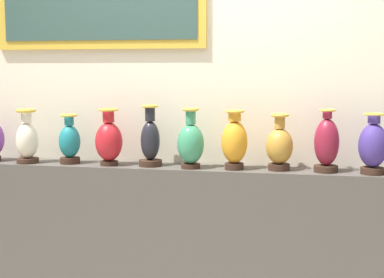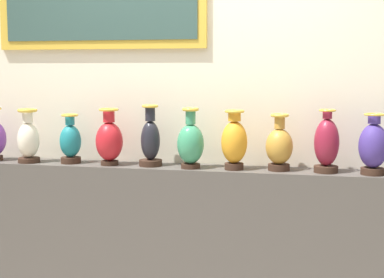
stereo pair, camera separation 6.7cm
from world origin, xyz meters
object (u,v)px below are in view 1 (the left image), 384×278
Objects in this scene: vase_onyx at (150,141)px; vase_burgundy at (327,144)px; vase_ivory at (27,139)px; vase_amber at (234,142)px; vase_indigo at (373,146)px; vase_crimson at (109,140)px; vase_jade at (191,143)px; vase_teal at (70,142)px; vase_ochre at (279,146)px.

vase_onyx is 1.15m from vase_burgundy.
vase_ivory is 1.44m from vase_amber.
vase_amber is 0.86m from vase_indigo.
vase_burgundy is at bearing 0.63° from vase_crimson.
vase_crimson is 0.28m from vase_onyx.
vase_jade reaches higher than vase_amber.
vase_crimson is 0.57m from vase_jade.
vase_burgundy is 1.05× the size of vase_indigo.
vase_amber is (0.28, 0.01, 0.01)m from vase_jade.
vase_burgundy reaches higher than vase_indigo.
vase_amber is at bearing -0.08° from vase_crimson.
vase_crimson is 0.99× the size of vase_amber.
vase_onyx reaches higher than vase_teal.
vase_ivory is 1.03× the size of vase_ochre.
vase_onyx is 1.13× the size of vase_ochre.
vase_burgundy is at bearing -0.43° from vase_onyx.
vase_onyx is 1.04× the size of vase_burgundy.
vase_amber is (1.44, 0.01, 0.02)m from vase_ivory.
vase_ochre is 0.57m from vase_indigo.
vase_amber is at bearing 179.77° from vase_indigo.
vase_teal is 0.86× the size of vase_jade.
vase_jade is 1.09× the size of vase_ochre.
vase_crimson reaches higher than vase_teal.
vase_indigo is at bearing -4.22° from vase_burgundy.
vase_onyx is (0.57, 0.00, 0.02)m from vase_teal.
vase_ochre is (0.29, 0.03, -0.03)m from vase_amber.
vase_indigo is at bearing -1.17° from vase_onyx.
vase_amber is 1.02× the size of vase_indigo.
vase_jade is 1.05× the size of vase_indigo.
vase_onyx is (0.28, 0.02, -0.00)m from vase_crimson.
vase_burgundy reaches higher than vase_crimson.
vase_onyx is at bearing 2.54° from vase_ivory.
vase_ochre reaches higher than vase_teal.
vase_burgundy is (0.58, 0.02, -0.00)m from vase_amber.
vase_jade is at bearing -178.08° from vase_amber.
vase_amber is at bearing -1.06° from vase_teal.
vase_onyx is at bearing 173.02° from vase_jade.
vase_amber reaches higher than vase_ochre.
vase_ivory is at bearing -179.48° from vase_amber.
vase_crimson is 0.93× the size of vase_onyx.
vase_amber is 0.97× the size of vase_burgundy.
vase_burgundy is at bearing 175.78° from vase_indigo.
vase_crimson is at bearing 179.92° from vase_amber.
vase_onyx is 0.85m from vase_ochre.
vase_crimson is 1.14m from vase_ochre.
vase_teal is 0.89× the size of vase_crimson.
vase_burgundy is at bearing -1.98° from vase_ochre.
vase_indigo is at bearing 0.24° from vase_ivory.
vase_jade is at bearing -179.70° from vase_indigo.
vase_teal is at bearing 176.07° from vase_crimson.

